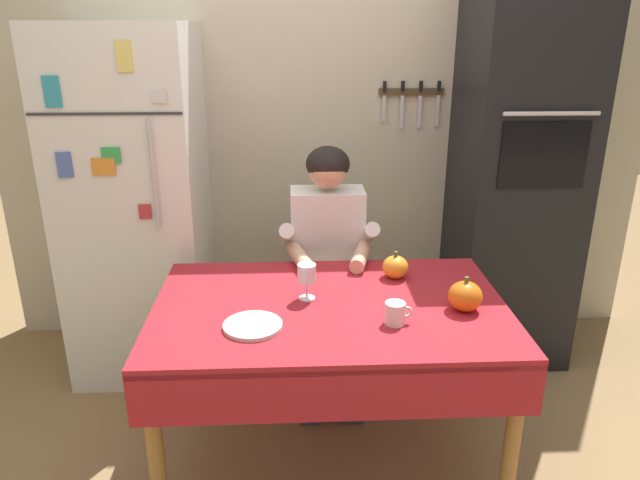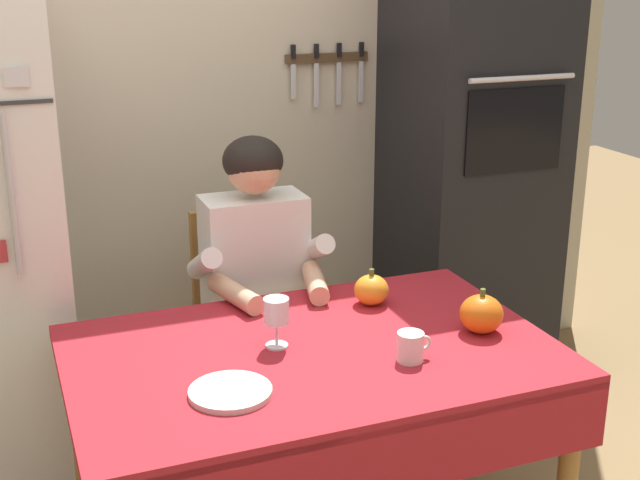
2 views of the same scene
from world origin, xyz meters
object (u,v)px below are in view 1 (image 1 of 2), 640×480
(chair_behind_person, at_px, (326,278))
(serving_tray, at_px, (253,326))
(pumpkin_large, at_px, (395,267))
(coffee_mug, at_px, (395,313))
(pumpkin_medium, at_px, (465,296))
(wall_oven, at_px, (517,171))
(dining_table, at_px, (330,325))
(wine_glass, at_px, (307,275))
(seated_person, at_px, (328,251))
(refrigerator, at_px, (137,206))

(chair_behind_person, relative_size, serving_tray, 4.25)
(pumpkin_large, relative_size, serving_tray, 0.56)
(coffee_mug, height_order, pumpkin_medium, pumpkin_medium)
(chair_behind_person, bearing_deg, wall_oven, 7.25)
(wall_oven, bearing_deg, chair_behind_person, -172.75)
(dining_table, bearing_deg, wine_glass, 140.48)
(wine_glass, relative_size, pumpkin_large, 1.24)
(chair_behind_person, distance_m, seated_person, 0.29)
(wall_oven, bearing_deg, pumpkin_large, -138.86)
(seated_person, height_order, wine_glass, seated_person)
(wall_oven, height_order, dining_table, wall_oven)
(wall_oven, xyz_separation_m, pumpkin_medium, (-0.53, -0.97, -0.25))
(wine_glass, distance_m, pumpkin_medium, 0.62)
(pumpkin_large, bearing_deg, seated_person, 129.19)
(coffee_mug, xyz_separation_m, pumpkin_large, (0.07, 0.42, 0.01))
(pumpkin_large, height_order, pumpkin_medium, pumpkin_medium)
(wine_glass, bearing_deg, refrigerator, 136.75)
(seated_person, height_order, pumpkin_large, seated_person)
(coffee_mug, relative_size, wine_glass, 0.69)
(coffee_mug, xyz_separation_m, pumpkin_medium, (0.29, 0.10, 0.02))
(seated_person, bearing_deg, refrigerator, 164.05)
(dining_table, distance_m, pumpkin_medium, 0.54)
(chair_behind_person, bearing_deg, pumpkin_medium, -59.81)
(serving_tray, bearing_deg, wine_glass, 48.46)
(refrigerator, xyz_separation_m, pumpkin_large, (1.25, -0.61, -0.11))
(wall_oven, xyz_separation_m, serving_tray, (-1.35, -1.08, -0.30))
(dining_table, xyz_separation_m, seated_person, (0.03, 0.60, 0.08))
(chair_behind_person, bearing_deg, refrigerator, 174.71)
(refrigerator, height_order, dining_table, refrigerator)
(seated_person, relative_size, coffee_mug, 12.00)
(pumpkin_large, height_order, serving_tray, pumpkin_large)
(seated_person, bearing_deg, dining_table, -92.61)
(refrigerator, xyz_separation_m, pumpkin_medium, (1.47, -0.93, -0.10))
(pumpkin_medium, bearing_deg, wine_glass, 168.27)
(refrigerator, height_order, pumpkin_large, refrigerator)
(refrigerator, distance_m, pumpkin_medium, 1.74)
(chair_behind_person, height_order, seated_person, seated_person)
(wine_glass, bearing_deg, coffee_mug, -34.83)
(wall_oven, relative_size, seated_person, 1.69)
(refrigerator, relative_size, dining_table, 1.29)
(seated_person, bearing_deg, wine_glass, -102.56)
(wall_oven, bearing_deg, wine_glass, -143.36)
(coffee_mug, bearing_deg, seated_person, 105.15)
(coffee_mug, height_order, serving_tray, coffee_mug)
(refrigerator, xyz_separation_m, wall_oven, (2.00, 0.04, 0.15))
(coffee_mug, bearing_deg, dining_table, 147.17)
(coffee_mug, bearing_deg, chair_behind_person, 102.22)
(wall_oven, relative_size, pumpkin_medium, 15.11)
(pumpkin_large, xyz_separation_m, serving_tray, (-0.60, -0.43, -0.04))
(wine_glass, bearing_deg, dining_table, -39.52)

